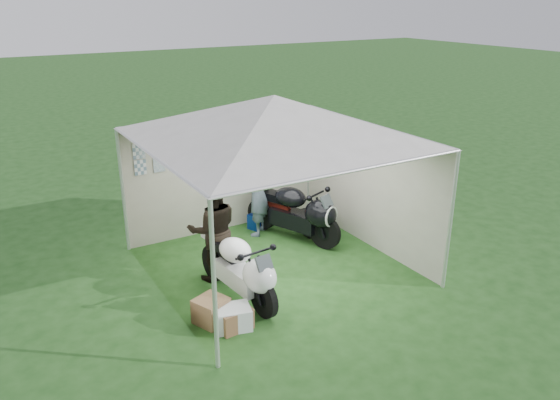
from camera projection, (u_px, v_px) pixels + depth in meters
The scene contains 12 objects.
ground at pixel (275, 267), 9.54m from camera, with size 80.00×80.00×0.00m, color #1C4716.
canopy_tent at pixel (273, 121), 8.66m from camera, with size 5.66×5.66×3.00m.
motorcycle_white at pixel (241, 267), 8.33m from camera, with size 0.58×2.02×1.00m.
motorcycle_black at pixel (297, 211), 10.40m from camera, with size 1.06×2.04×1.06m.
paddock_stand at pixel (258, 220), 11.11m from camera, with size 0.42×0.26×0.31m, color #1335B9.
person_dark_jacket at pixel (213, 230), 8.87m from camera, with size 0.85×0.66×1.75m, color black.
person_blue_jacket at pixel (258, 193), 10.58m from camera, with size 0.63×0.41×1.73m, color slate.
equipment_box at pixel (315, 222), 10.80m from camera, with size 0.50×0.40×0.50m, color black.
crate_0 at pixel (233, 318), 7.74m from camera, with size 0.49×0.38×0.33m, color silver.
crate_1 at pixel (211, 311), 7.87m from camera, with size 0.42×0.42×0.38m, color brown.
crate_2 at pixel (239, 318), 7.86m from camera, with size 0.27×0.22×0.19m, color #B5BABE.
crate_3 at pixel (234, 319), 7.73m from camera, with size 0.47×0.33×0.31m, color brown.
Camera 1 is at (-4.25, -7.38, 4.46)m, focal length 35.00 mm.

